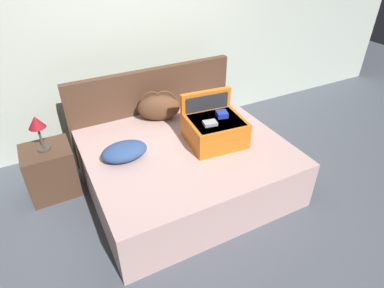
# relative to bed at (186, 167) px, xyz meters

# --- Properties ---
(ground_plane) EXTENTS (12.00, 12.00, 0.00)m
(ground_plane) POSITION_rel_bed_xyz_m (0.00, -0.40, -0.24)
(ground_plane) COLOR #4C515B
(back_wall) EXTENTS (8.00, 0.10, 2.60)m
(back_wall) POSITION_rel_bed_xyz_m (0.00, 1.25, 1.06)
(back_wall) COLOR #B7C1B2
(back_wall) RESTS_ON ground
(bed) EXTENTS (1.81, 1.57, 0.48)m
(bed) POSITION_rel_bed_xyz_m (0.00, 0.00, 0.00)
(bed) COLOR #BC9993
(bed) RESTS_ON ground
(headboard) EXTENTS (1.84, 0.08, 0.96)m
(headboard) POSITION_rel_bed_xyz_m (0.00, 0.82, 0.24)
(headboard) COLOR #4C3323
(headboard) RESTS_ON ground
(hard_case_large) EXTENTS (0.55, 0.53, 0.43)m
(hard_case_large) POSITION_rel_bed_xyz_m (0.28, -0.03, 0.39)
(hard_case_large) COLOR #D16619
(hard_case_large) RESTS_ON bed
(duffel_bag) EXTENTS (0.49, 0.36, 0.33)m
(duffel_bag) POSITION_rel_bed_xyz_m (-0.02, 0.59, 0.39)
(duffel_bag) COLOR brown
(duffel_bag) RESTS_ON bed
(pillow_near_headboard) EXTENTS (0.41, 0.27, 0.15)m
(pillow_near_headboard) POSITION_rel_bed_xyz_m (-0.56, 0.09, 0.32)
(pillow_near_headboard) COLOR navy
(pillow_near_headboard) RESTS_ON bed
(nightstand) EXTENTS (0.44, 0.40, 0.50)m
(nightstand) POSITION_rel_bed_xyz_m (-1.18, 0.53, 0.01)
(nightstand) COLOR #4C3323
(nightstand) RESTS_ON ground
(table_lamp) EXTENTS (0.15, 0.15, 0.34)m
(table_lamp) POSITION_rel_bed_xyz_m (-1.18, 0.53, 0.52)
(table_lamp) COLOR #3F3833
(table_lamp) RESTS_ON nightstand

